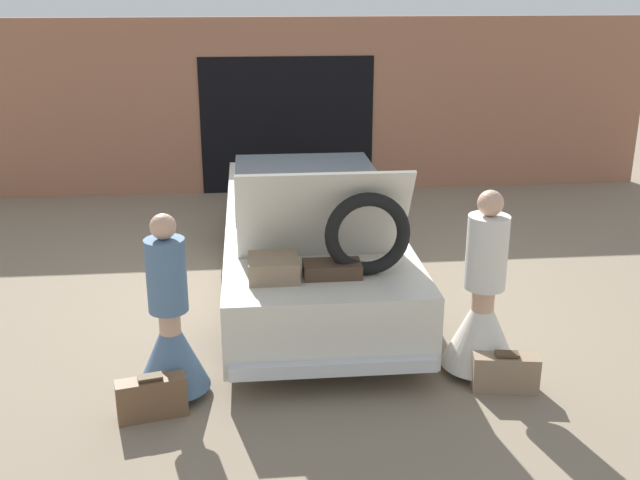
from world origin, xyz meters
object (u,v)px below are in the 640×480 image
object	(u,v)px
person_left	(171,333)
suitcase_beside_right_person	(505,373)
car	(308,233)
suitcase_beside_left_person	(152,398)
person_right	(482,311)

from	to	relation	value
person_left	suitcase_beside_right_person	world-z (taller)	person_left
car	suitcase_beside_left_person	xyz separation A→B (m)	(-1.48, -2.75, -0.42)
suitcase_beside_right_person	car	bearing A→B (deg)	119.24
car	suitcase_beside_right_person	size ratio (longest dim) A/B	9.06
car	person_left	bearing A→B (deg)	-119.17
car	suitcase_beside_right_person	xyz separation A→B (m)	(1.47, -2.62, -0.43)
person_right	car	bearing A→B (deg)	19.57
car	suitcase_beside_left_person	distance (m)	3.15
person_right	suitcase_beside_left_person	bearing A→B (deg)	88.58
person_left	suitcase_beside_left_person	xyz separation A→B (m)	(-0.14, -0.35, -0.39)
car	person_left	world-z (taller)	car
person_right	person_left	bearing A→B (deg)	81.75
car	suitcase_beside_left_person	world-z (taller)	car
car	person_left	distance (m)	2.75
person_right	suitcase_beside_left_person	world-z (taller)	person_right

